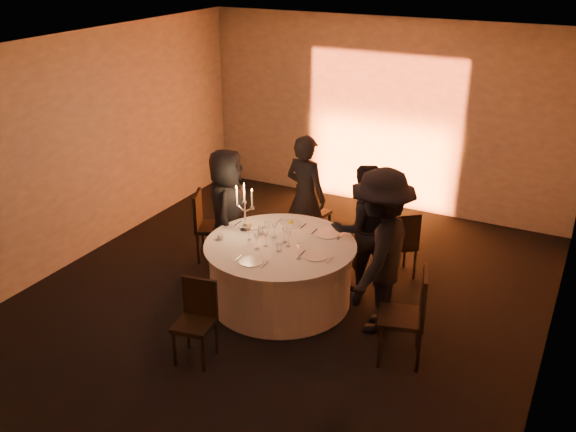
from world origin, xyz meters
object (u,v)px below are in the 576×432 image
at_px(chair_back_left, 311,210).
at_px(guest_back_left, 306,197).
at_px(guest_left, 227,211).
at_px(chair_back_right, 401,241).
at_px(banquet_table, 280,273).
at_px(coffee_cup, 220,237).
at_px(chair_front, 197,316).
at_px(candelabra, 245,214).
at_px(chair_left, 207,222).
at_px(chair_right, 410,311).
at_px(guest_right, 380,252).
at_px(guest_back_right, 362,228).

xyz_separation_m(chair_back_left, guest_back_left, (0.11, -0.43, 0.38)).
relative_size(chair_back_left, guest_left, 0.52).
xyz_separation_m(chair_back_right, guest_left, (-2.10, -0.77, 0.31)).
xyz_separation_m(banquet_table, coffee_cup, (-0.70, -0.21, 0.42)).
distance_m(banquet_table, chair_back_left, 1.76).
bearing_deg(banquet_table, chair_front, -100.49).
distance_m(guest_back_left, candelabra, 1.19).
bearing_deg(chair_back_right, chair_left, -24.11).
distance_m(chair_back_right, guest_back_left, 1.42).
bearing_deg(chair_right, guest_right, -146.56).
height_order(chair_left, coffee_cup, chair_left).
distance_m(chair_left, coffee_cup, 1.08).
relative_size(chair_back_left, coffee_cup, 7.79).
bearing_deg(banquet_table, guest_right, -0.57).
relative_size(chair_left, candelabra, 1.52).
bearing_deg(chair_back_left, chair_left, 60.52).
xyz_separation_m(guest_back_left, guest_right, (1.51, -1.29, 0.09)).
relative_size(banquet_table, guest_left, 1.09).
xyz_separation_m(chair_left, coffee_cup, (0.72, -0.77, 0.26)).
height_order(chair_back_right, candelabra, candelabra).
relative_size(banquet_table, guest_back_right, 1.11).
distance_m(guest_back_left, coffee_cup, 1.55).
bearing_deg(chair_back_right, coffee_cup, -0.26).
height_order(guest_left, guest_back_left, guest_back_left).
xyz_separation_m(chair_back_right, guest_back_right, (-0.36, -0.45, 0.30)).
relative_size(chair_left, chair_back_right, 1.04).
bearing_deg(chair_left, banquet_table, -134.82).
bearing_deg(banquet_table, chair_right, -14.34).
height_order(guest_back_right, guest_right, guest_right).
relative_size(banquet_table, coffee_cup, 16.36).
bearing_deg(candelabra, chair_left, 153.68).
xyz_separation_m(chair_left, chair_back_left, (1.02, 1.16, -0.06)).
distance_m(chair_back_right, guest_left, 2.26).
height_order(chair_back_right, guest_left, guest_left).
relative_size(chair_right, guest_left, 0.63).
xyz_separation_m(chair_back_left, candelabra, (-0.15, -1.59, 0.51)).
height_order(chair_front, guest_back_left, guest_back_left).
bearing_deg(chair_right, chair_back_right, -174.95).
bearing_deg(chair_front, chair_right, 15.67).
bearing_deg(chair_right, coffee_cup, -111.23).
height_order(chair_left, candelabra, candelabra).
xyz_separation_m(banquet_table, guest_back_right, (0.73, 0.77, 0.43)).
xyz_separation_m(chair_front, guest_back_right, (0.98, 2.15, 0.33)).
bearing_deg(guest_back_left, candelabra, 89.60).
xyz_separation_m(guest_left, guest_back_left, (0.73, 0.83, 0.03)).
relative_size(chair_front, coffee_cup, 7.94).
bearing_deg(guest_back_left, chair_back_right, -169.68).
height_order(banquet_table, guest_left, guest_left).
relative_size(guest_left, guest_back_left, 0.96).
bearing_deg(guest_back_right, chair_left, -37.49).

